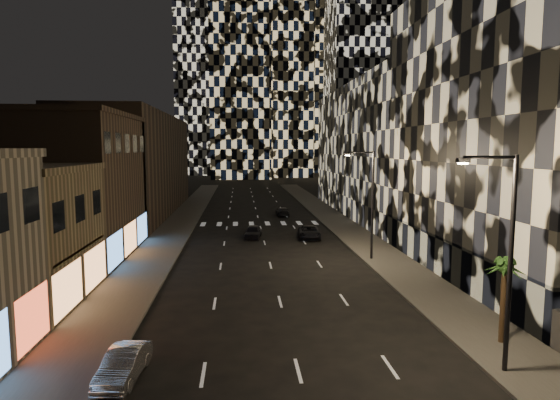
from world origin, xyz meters
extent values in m
cube|color=#47443F|center=(-10.00, 50.00, 0.07)|extent=(4.00, 120.00, 0.15)
cube|color=#47443F|center=(10.00, 50.00, 0.07)|extent=(4.00, 120.00, 0.15)
cube|color=#4C4C47|center=(-7.90, 50.00, 0.07)|extent=(0.20, 120.00, 0.15)
cube|color=#4C4C47|center=(7.90, 50.00, 0.07)|extent=(0.20, 120.00, 0.15)
cube|color=#473728|center=(-17.00, 33.50, 6.00)|extent=(10.00, 15.00, 12.00)
cube|color=#473728|center=(-17.00, 60.00, 7.00)|extent=(10.00, 40.00, 14.00)
cube|color=#232326|center=(20.00, 24.50, 11.00)|extent=(16.00, 25.00, 22.00)
cube|color=#383838|center=(12.30, 24.50, 1.50)|extent=(0.60, 25.00, 3.00)
cube|color=#232326|center=(20.00, 57.00, 9.00)|extent=(16.00, 40.00, 18.00)
cube|color=black|center=(35.00, 135.00, 50.00)|extent=(20.00, 20.00, 100.00)
cube|color=black|center=(-12.00, 165.00, 60.00)|extent=(24.00, 24.00, 120.00)
cube|color=black|center=(-2.00, 140.00, 47.50)|extent=(18.00, 18.00, 95.00)
cylinder|color=black|center=(8.60, 10.00, 4.65)|extent=(0.20, 0.20, 9.00)
cylinder|color=black|center=(7.50, 10.00, 9.05)|extent=(2.20, 0.14, 0.14)
cube|color=black|center=(6.40, 10.00, 8.93)|extent=(0.50, 0.25, 0.18)
cube|color=#FFEAB2|center=(6.40, 10.00, 8.81)|extent=(0.35, 0.18, 0.06)
cylinder|color=black|center=(8.60, 30.00, 4.65)|extent=(0.20, 0.20, 9.00)
cylinder|color=black|center=(7.50, 30.00, 9.05)|extent=(2.20, 0.14, 0.14)
cube|color=black|center=(6.40, 30.00, 8.93)|extent=(0.50, 0.25, 0.18)
cube|color=#FFEAB2|center=(6.40, 30.00, 8.81)|extent=(0.35, 0.18, 0.06)
imported|color=#A9AAAF|center=(-7.20, 10.86, 0.62)|extent=(1.69, 3.87, 1.24)
imported|color=black|center=(-1.09, 40.50, 0.68)|extent=(2.10, 4.14, 1.35)
imported|color=black|center=(3.50, 56.48, 0.59)|extent=(1.75, 4.09, 1.18)
imported|color=black|center=(4.77, 39.84, 0.65)|extent=(2.52, 4.85, 1.31)
cylinder|color=#47331E|center=(10.05, 12.76, 1.93)|extent=(0.27, 0.27, 3.55)
sphere|color=#244F1C|center=(10.05, 12.76, 3.87)|extent=(0.78, 0.78, 0.78)
cone|color=#244F1C|center=(10.30, 12.66, 3.81)|extent=(1.54, 0.87, 0.94)
cone|color=#244F1C|center=(10.29, 12.90, 3.81)|extent=(1.50, 1.02, 0.94)
cone|color=#244F1C|center=(10.09, 13.04, 3.81)|extent=(0.56, 1.57, 0.94)
cone|color=#244F1C|center=(9.86, 12.97, 3.81)|extent=(1.26, 1.35, 0.94)
cone|color=#244F1C|center=(9.77, 12.75, 3.81)|extent=(1.56, 0.40, 0.94)
cone|color=#244F1C|center=(9.89, 12.54, 3.81)|extent=(1.14, 1.44, 0.94)
cone|color=#244F1C|center=(10.13, 12.50, 3.81)|extent=(0.73, 1.57, 0.94)
camera|label=1|loc=(-2.39, -7.80, 9.42)|focal=30.00mm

